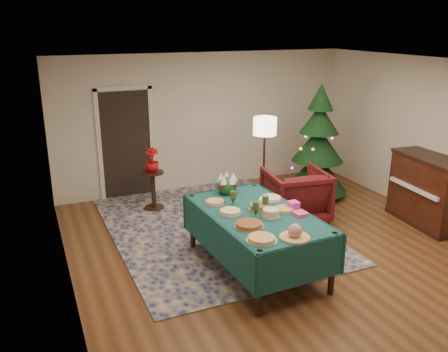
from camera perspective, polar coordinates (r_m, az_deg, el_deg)
name	(u,v)px	position (r m, az deg, el deg)	size (l,w,h in m)	color
room_shell	(297,169)	(6.49, 8.74, 0.86)	(7.00, 7.00, 7.00)	#593319
doorway	(126,142)	(9.15, -11.70, 4.08)	(1.08, 0.04, 2.16)	black
rug	(213,228)	(7.85, -1.29, -6.29)	(3.20, 4.20, 0.02)	#161A52
buffet_table	(256,224)	(6.38, 3.91, -5.79)	(1.38, 2.22, 0.84)	black
platter_0	(262,239)	(5.53, 4.54, -7.54)	(0.37, 0.37, 0.05)	silver
platter_1	(295,233)	(5.61, 8.53, -6.77)	(0.37, 0.37, 0.18)	silver
platter_2	(249,225)	(5.87, 3.03, -5.89)	(0.38, 0.38, 0.06)	silver
platter_3	(271,213)	(6.16, 5.67, -4.51)	(0.25, 0.25, 0.11)	silver
platter_4	(284,209)	(6.40, 7.23, -4.01)	(0.31, 0.31, 0.05)	silver
platter_5	(230,212)	(6.25, 0.75, -4.36)	(0.32, 0.32, 0.06)	silver
platter_6	(259,207)	(6.41, 4.23, -3.72)	(0.30, 0.30, 0.08)	silver
platter_7	(271,198)	(6.76, 5.67, -2.71)	(0.33, 0.33, 0.05)	silver
platter_8	(215,202)	(6.60, -1.11, -3.16)	(0.30, 0.30, 0.05)	silver
goblet_0	(233,198)	(6.53, 1.09, -2.62)	(0.09, 0.09, 0.19)	#2D471E
goblet_1	(265,202)	(6.39, 5.00, -3.16)	(0.09, 0.09, 0.19)	#2D471E
goblet_2	(256,208)	(6.17, 3.84, -3.92)	(0.09, 0.09, 0.19)	#2D471E
napkin_stack	(300,214)	(6.29, 9.15, -4.50)	(0.17, 0.17, 0.04)	#F34372
gift_box	(293,205)	(6.46, 8.34, -3.53)	(0.13, 0.13, 0.11)	#E13EB4
centerpiece	(227,184)	(6.94, 0.38, -0.97)	(0.30, 0.30, 0.35)	#1E4C1E
armchair	(296,193)	(8.10, 8.61, -2.02)	(0.96, 0.90, 0.99)	#501112
floor_lamp	(265,132)	(8.30, 4.92, 5.32)	(0.41, 0.41, 1.68)	#A57F3F
side_table	(153,191)	(8.63, -8.49, -1.80)	(0.40, 0.40, 0.71)	black
potted_plant	(152,165)	(8.48, -8.64, 1.29)	(0.24, 0.43, 0.24)	#BA0E0D
christmas_tree	(318,147)	(9.21, 11.24, 3.45)	(1.26, 1.26, 2.18)	black
piano	(428,191)	(8.55, 23.33, -1.71)	(0.74, 1.40, 1.17)	black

